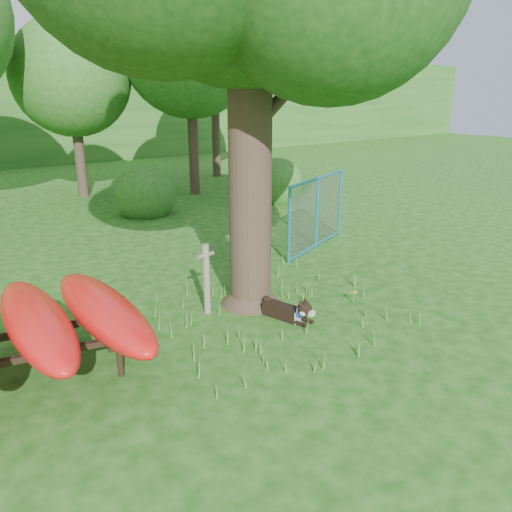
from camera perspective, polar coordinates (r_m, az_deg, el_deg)
ground at (r=7.72m, az=4.41°, el=-9.55°), size 80.00×80.00×0.00m
wooden_post at (r=8.39m, az=-5.68°, el=-2.42°), size 0.34×0.13×1.22m
kayak_rack at (r=6.96m, az=-27.19°, el=-7.40°), size 3.40×3.65×1.07m
husky_dog at (r=8.29m, az=3.88°, el=-6.25°), size 0.43×1.05×0.47m
fence_section at (r=12.08m, az=6.99°, el=4.97°), size 2.79×1.11×2.87m
wildflower_clump at (r=9.06m, az=11.14°, el=-4.20°), size 0.11×0.10×0.24m
bg_tree_c at (r=19.04m, az=-20.36°, el=18.61°), size 4.00×4.00×6.12m
bg_tree_d at (r=18.76m, az=-7.59°, el=22.53°), size 4.80×4.80×7.50m
bg_tree_e at (r=22.90m, az=-4.83°, el=22.15°), size 4.60×4.60×7.55m
shrub_right at (r=17.51m, az=2.45°, el=6.27°), size 1.80×1.80×1.80m
shrub_mid at (r=15.92m, az=-12.41°, el=4.66°), size 1.80×1.80×1.80m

